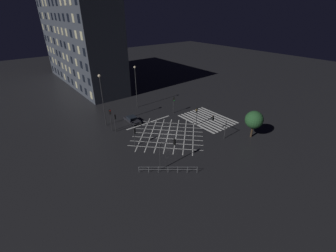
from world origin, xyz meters
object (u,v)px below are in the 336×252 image
Objects in this scene: traffic_light_sw_main at (218,122)px; waiting_car at (132,120)px; traffic_light_median_north at (135,134)px; traffic_light_ne_main at (110,116)px; street_tree_near at (254,120)px; street_lamp_east at (136,79)px; traffic_light_se_main at (174,102)px; traffic_light_ne_cross at (115,119)px; street_lamp_west at (101,90)px; traffic_light_nw_cross at (168,148)px; traffic_light_median_south at (197,113)px.

waiting_car is at bearing 33.98° from traffic_light_sw_main.
traffic_light_ne_main is (7.23, 0.81, 0.83)m from traffic_light_median_north.
street_lamp_east is at bearing 19.93° from street_tree_near.
traffic_light_ne_cross is (0.12, 14.07, -0.19)m from traffic_light_se_main.
waiting_car is (14.35, 9.67, -2.12)m from traffic_light_sw_main.
traffic_light_ne_main reaches higher than traffic_light_median_north.
street_tree_near is (-10.44, -18.23, 1.05)m from traffic_light_median_north.
traffic_light_median_north is 0.93× the size of traffic_light_ne_cross.
traffic_light_sw_main is 0.84× the size of waiting_car.
street_tree_near is at bearing -137.59° from street_lamp_west.
street_tree_near reaches higher than traffic_light_median_north.
street_tree_near is at bearing -160.07° from street_lamp_east.
traffic_light_se_main is 0.90× the size of waiting_car.
street_tree_near reaches higher than traffic_light_nw_cross.
traffic_light_median_south is 16.47m from street_lamp_east.
traffic_light_median_south is 16.51m from traffic_light_ne_main.
traffic_light_ne_cross is 1.00× the size of traffic_light_sw_main.
street_lamp_east is (7.97, 4.63, 4.09)m from traffic_light_se_main.
traffic_light_se_main is at bearing -149.87° from street_lamp_east.
traffic_light_median_south is at bearing 29.04° from traffic_light_nw_cross.
traffic_light_sw_main is at bearing 7.90° from traffic_light_nw_cross.
traffic_light_median_south reaches higher than traffic_light_median_north.
traffic_light_nw_cross is 18.68m from street_lamp_west.
traffic_light_nw_cross is (-1.79, 12.92, 0.52)m from traffic_light_sw_main.
traffic_light_se_main is 0.85× the size of traffic_light_ne_main.
traffic_light_median_north is 21.03m from street_tree_near.
traffic_light_median_north is 7.95m from traffic_light_nw_cross.
street_lamp_west is at bearing 41.68° from traffic_light_sw_main.
street_lamp_west is (3.62, 0.42, 4.86)m from traffic_light_ne_cross.
traffic_light_median_south is at bearing -127.90° from street_lamp_west.
traffic_light_se_main is at bearing 87.22° from traffic_light_ne_main.
traffic_light_ne_cross is 5.14m from waiting_car.
traffic_light_median_south is at bearing 25.84° from street_tree_near.
traffic_light_se_main is 15.28m from traffic_light_median_north.
traffic_light_median_north is at bearing -64.75° from traffic_light_se_main.
traffic_light_sw_main is at bearing -41.99° from traffic_light_ne_cross.
traffic_light_se_main is 10.09m from street_lamp_east.
street_lamp_east is at bearing 69.75° from traffic_light_nw_cross.
traffic_light_se_main is 0.89× the size of traffic_light_nw_cross.
waiting_car is (1.06, -5.00, -2.67)m from traffic_light_ne_main.
traffic_light_se_main is 10.03m from waiting_car.
street_lamp_west reaches higher than street_lamp_east.
street_tree_near is (-2.58, -17.29, 0.25)m from traffic_light_nw_cross.
street_lamp_east is 26.74m from street_tree_near.
traffic_light_nw_cross is 1.01× the size of waiting_car.
street_lamp_east is (15.33, 4.39, 4.11)m from traffic_light_median_south.
traffic_light_nw_cross is at bearing 159.75° from street_lamp_east.
traffic_light_sw_main is 19.81m from traffic_light_ne_main.
traffic_light_nw_cross is 0.86× the size of street_tree_near.
street_tree_near is (-17.66, -19.04, 0.22)m from traffic_light_ne_main.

